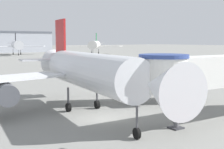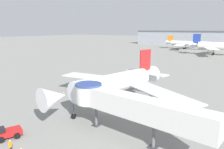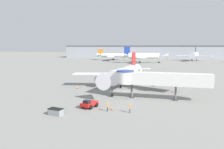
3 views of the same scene
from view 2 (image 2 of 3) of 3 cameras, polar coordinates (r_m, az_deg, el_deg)
name	(u,v)px [view 2 (image 2 of 3)]	position (r m, az deg, el deg)	size (l,w,h in m)	color
ground_plane	(105,109)	(41.10, -1.81, -8.99)	(800.00, 800.00, 0.00)	gray
main_airplane	(115,84)	(41.95, 0.88, -2.38)	(33.47, 27.73, 10.22)	silver
jet_bridge	(126,104)	(29.46, 3.57, -7.73)	(21.20, 4.53, 6.43)	silver
pushback_tug_red	(7,133)	(33.89, -25.78, -13.51)	(3.15, 4.04, 1.64)	red
traffic_cone_apron_front	(21,149)	(29.98, -22.65, -17.59)	(0.40, 0.40, 0.67)	black
traffic_cone_starboard_wing	(179,121)	(36.69, 17.12, -11.52)	(0.48, 0.48, 0.80)	black
traffic_cone_port_wing	(63,93)	(50.88, -12.59, -4.72)	(0.47, 0.47, 0.77)	black
ground_crew_wing_walker	(10,146)	(29.74, -25.01, -16.52)	(0.31, 0.39, 1.76)	#1E2338
background_jet_orange_tail	(188,43)	(171.33, 19.35, 7.67)	(37.97, 38.53, 9.65)	white
background_jet_blue_tail	(218,46)	(137.63, 25.95, 6.69)	(33.64, 33.65, 11.86)	white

